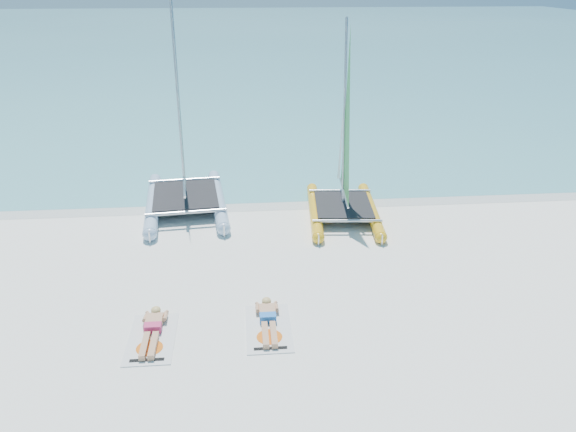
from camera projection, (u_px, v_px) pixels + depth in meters
name	position (u px, v px, depth m)	size (l,w,h in m)	color
ground	(277.00, 285.00, 14.12)	(140.00, 140.00, 0.00)	white
sea	(243.00, 34.00, 71.66)	(140.00, 115.00, 0.01)	#7DD1D0
wet_sand_strip	(266.00, 203.00, 19.14)	(140.00, 1.40, 0.01)	silver
catamaran_blue	(181.00, 143.00, 18.00)	(3.05, 5.59, 7.33)	#AEC8E5
catamaran_yellow	(344.00, 153.00, 17.79)	(2.54, 4.96, 6.21)	gold
towel_a	(152.00, 338.00, 12.04)	(1.00, 1.85, 0.02)	silver
sunbather_a	(153.00, 329.00, 12.17)	(0.37, 1.73, 0.26)	tan
towel_b	(269.00, 328.00, 12.39)	(1.00, 1.85, 0.02)	silver
sunbather_b	(268.00, 319.00, 12.53)	(0.37, 1.73, 0.26)	tan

